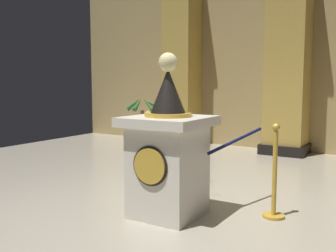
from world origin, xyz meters
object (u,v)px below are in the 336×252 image
at_px(potted_palm_left, 142,134).
at_px(stanchion_far, 148,158).
at_px(pedestal_clock, 168,154).
at_px(stanchion_near, 274,185).

bearing_deg(potted_palm_left, stanchion_far, -52.77).
height_order(pedestal_clock, potted_palm_left, pedestal_clock).
height_order(pedestal_clock, stanchion_far, pedestal_clock).
distance_m(pedestal_clock, potted_palm_left, 4.00).
height_order(pedestal_clock, stanchion_near, pedestal_clock).
bearing_deg(potted_palm_left, pedestal_clock, -50.64).
distance_m(pedestal_clock, stanchion_near, 1.19).
height_order(stanchion_far, potted_palm_left, potted_palm_left).
bearing_deg(stanchion_near, potted_palm_left, 144.30).
xyz_separation_m(stanchion_far, potted_palm_left, (-1.58, 2.08, -0.00)).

